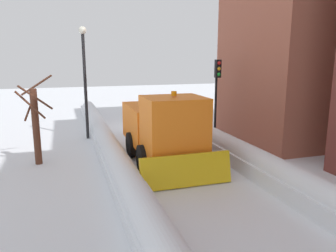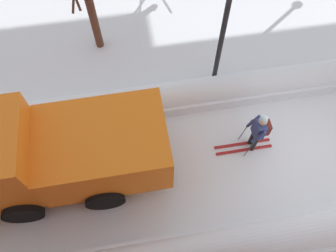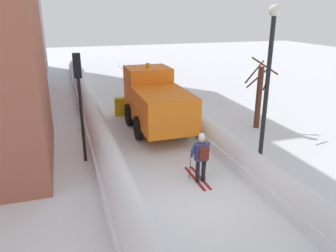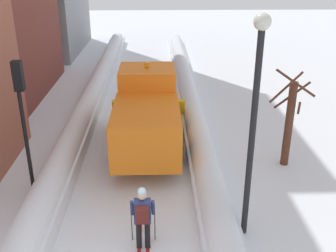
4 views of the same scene
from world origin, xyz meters
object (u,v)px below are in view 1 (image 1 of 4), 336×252
Objects in this scene: traffic_light_pole at (217,84)px; skier at (135,116)px; plow_truck at (163,128)px; bare_tree_near at (36,124)px; street_lamp at (85,70)px.

skier is at bearing -40.20° from traffic_light_pole.
skier is at bearing -90.18° from plow_truck.
traffic_light_pole reaches higher than plow_truck.
traffic_light_pole reaches higher than bare_tree_near.
plow_truck is 5.14m from bare_tree_near.
traffic_light_pole is (-3.66, 3.09, 1.95)m from skier.
traffic_light_pole is at bearing 139.80° from skier.
street_lamp is (2.70, -5.15, 2.17)m from plow_truck.
street_lamp is 1.61× the size of bare_tree_near.
bare_tree_near is (4.97, -1.32, 0.22)m from plow_truck.
bare_tree_near is at bearing 8.60° from traffic_light_pole.
street_lamp is at bearing -21.63° from traffic_light_pole.
plow_truck is 4.75m from traffic_light_pole.
bare_tree_near is at bearing 41.43° from skier.
traffic_light_pole is at bearing -171.40° from bare_tree_near.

